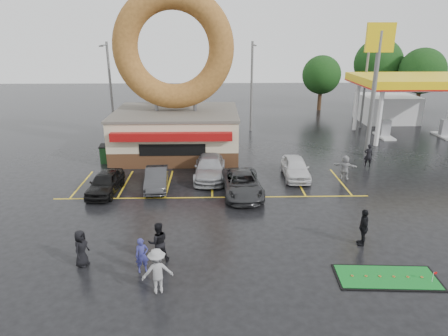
{
  "coord_description": "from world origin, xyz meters",
  "views": [
    {
      "loc": [
        0.17,
        -19.92,
        10.13
      ],
      "look_at": [
        0.74,
        2.76,
        2.2
      ],
      "focal_mm": 32.0,
      "sensor_mm": 36.0,
      "label": 1
    }
  ],
  "objects_px": {
    "streetlight_right": "(365,83)",
    "car_dgrey": "(156,178)",
    "person_cameraman": "(363,227)",
    "dumpster": "(113,154)",
    "donut_shop": "(176,102)",
    "car_grey": "(242,184)",
    "shell_sign": "(377,66)",
    "car_black": "(105,183)",
    "car_silver": "(210,167)",
    "car_white": "(295,168)",
    "putting_green": "(387,277)",
    "person_blue": "(142,255)",
    "streetlight_mid": "(252,85)",
    "gas_station": "(406,95)",
    "streetlight_left": "(110,86)"
  },
  "relations": [
    {
      "from": "car_white",
      "to": "shell_sign",
      "type": "bearing_deg",
      "value": 37.75
    },
    {
      "from": "gas_station",
      "to": "dumpster",
      "type": "xyz_separation_m",
      "value": [
        -28.02,
        -10.05,
        -3.05
      ]
    },
    {
      "from": "streetlight_right",
      "to": "car_black",
      "type": "height_order",
      "value": "streetlight_right"
    },
    {
      "from": "donut_shop",
      "to": "person_blue",
      "type": "height_order",
      "value": "donut_shop"
    },
    {
      "from": "streetlight_right",
      "to": "person_blue",
      "type": "height_order",
      "value": "streetlight_right"
    },
    {
      "from": "streetlight_left",
      "to": "putting_green",
      "type": "height_order",
      "value": "streetlight_left"
    },
    {
      "from": "donut_shop",
      "to": "car_grey",
      "type": "relative_size",
      "value": 2.61
    },
    {
      "from": "car_white",
      "to": "person_blue",
      "type": "relative_size",
      "value": 2.72
    },
    {
      "from": "car_silver",
      "to": "car_grey",
      "type": "height_order",
      "value": "car_silver"
    },
    {
      "from": "car_black",
      "to": "putting_green",
      "type": "relative_size",
      "value": 0.94
    },
    {
      "from": "donut_shop",
      "to": "streetlight_mid",
      "type": "distance_m",
      "value": 10.59
    },
    {
      "from": "gas_station",
      "to": "car_grey",
      "type": "relative_size",
      "value": 2.64
    },
    {
      "from": "streetlight_right",
      "to": "car_dgrey",
      "type": "bearing_deg",
      "value": -139.6
    },
    {
      "from": "donut_shop",
      "to": "streetlight_mid",
      "type": "height_order",
      "value": "donut_shop"
    },
    {
      "from": "streetlight_left",
      "to": "dumpster",
      "type": "distance_m",
      "value": 10.12
    },
    {
      "from": "streetlight_right",
      "to": "car_white",
      "type": "relative_size",
      "value": 2.07
    },
    {
      "from": "gas_station",
      "to": "streetlight_mid",
      "type": "xyz_separation_m",
      "value": [
        -16.0,
        -0.02,
        1.08
      ]
    },
    {
      "from": "streetlight_mid",
      "to": "streetlight_right",
      "type": "relative_size",
      "value": 1.0
    },
    {
      "from": "car_silver",
      "to": "person_blue",
      "type": "bearing_deg",
      "value": -102.21
    },
    {
      "from": "streetlight_left",
      "to": "car_dgrey",
      "type": "height_order",
      "value": "streetlight_left"
    },
    {
      "from": "car_dgrey",
      "to": "person_blue",
      "type": "xyz_separation_m",
      "value": [
        0.7,
        -9.82,
        0.13
      ]
    },
    {
      "from": "person_blue",
      "to": "car_silver",
      "type": "bearing_deg",
      "value": 57.15
    },
    {
      "from": "car_silver",
      "to": "car_white",
      "type": "relative_size",
      "value": 1.21
    },
    {
      "from": "person_cameraman",
      "to": "dumpster",
      "type": "bearing_deg",
      "value": -121.63
    },
    {
      "from": "shell_sign",
      "to": "dumpster",
      "type": "distance_m",
      "value": 22.1
    },
    {
      "from": "streetlight_left",
      "to": "dumpster",
      "type": "height_order",
      "value": "streetlight_left"
    },
    {
      "from": "shell_sign",
      "to": "person_blue",
      "type": "xyz_separation_m",
      "value": [
        -16.03,
        -16.69,
        -6.58
      ]
    },
    {
      "from": "car_silver",
      "to": "car_black",
      "type": "bearing_deg",
      "value": -156.82
    },
    {
      "from": "streetlight_right",
      "to": "putting_green",
      "type": "xyz_separation_m",
      "value": [
        -8.46,
        -27.39,
        -4.75
      ]
    },
    {
      "from": "gas_station",
      "to": "car_grey",
      "type": "bearing_deg",
      "value": -136.64
    },
    {
      "from": "car_silver",
      "to": "person_cameraman",
      "type": "height_order",
      "value": "person_cameraman"
    },
    {
      "from": "streetlight_left",
      "to": "car_white",
      "type": "relative_size",
      "value": 2.07
    },
    {
      "from": "streetlight_left",
      "to": "car_grey",
      "type": "height_order",
      "value": "streetlight_left"
    },
    {
      "from": "shell_sign",
      "to": "streetlight_left",
      "type": "relative_size",
      "value": 1.18
    },
    {
      "from": "car_dgrey",
      "to": "car_grey",
      "type": "bearing_deg",
      "value": -16.73
    },
    {
      "from": "streetlight_right",
      "to": "person_blue",
      "type": "bearing_deg",
      "value": -125.57
    },
    {
      "from": "shell_sign",
      "to": "car_white",
      "type": "bearing_deg",
      "value": -144.07
    },
    {
      "from": "shell_sign",
      "to": "car_silver",
      "type": "relative_size",
      "value": 2.01
    },
    {
      "from": "shell_sign",
      "to": "car_black",
      "type": "relative_size",
      "value": 2.54
    },
    {
      "from": "streetlight_left",
      "to": "car_dgrey",
      "type": "relative_size",
      "value": 2.21
    },
    {
      "from": "car_black",
      "to": "car_dgrey",
      "type": "relative_size",
      "value": 1.02
    },
    {
      "from": "shell_sign",
      "to": "person_cameraman",
      "type": "relative_size",
      "value": 5.58
    },
    {
      "from": "streetlight_right",
      "to": "car_grey",
      "type": "distance_m",
      "value": 23.25
    },
    {
      "from": "streetlight_mid",
      "to": "putting_green",
      "type": "bearing_deg",
      "value": -82.37
    },
    {
      "from": "car_dgrey",
      "to": "streetlight_left",
      "type": "bearing_deg",
      "value": 108.85
    },
    {
      "from": "streetlight_mid",
      "to": "car_silver",
      "type": "distance_m",
      "value": 15.05
    },
    {
      "from": "shell_sign",
      "to": "dumpster",
      "type": "xyz_separation_m",
      "value": [
        -21.02,
        -1.11,
        -6.73
      ]
    },
    {
      "from": "streetlight_right",
      "to": "car_grey",
      "type": "bearing_deg",
      "value": -127.95
    },
    {
      "from": "gas_station",
      "to": "car_white",
      "type": "xyz_separation_m",
      "value": [
        -14.04,
        -14.04,
        -2.96
      ]
    },
    {
      "from": "streetlight_left",
      "to": "dumpster",
      "type": "relative_size",
      "value": 5.0
    }
  ]
}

